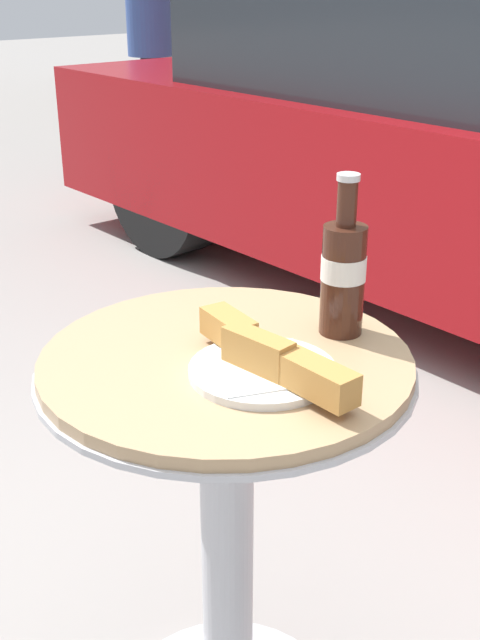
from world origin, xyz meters
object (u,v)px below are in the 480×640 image
at_px(lunch_plate_near, 267,361).
at_px(pedestrian, 150,36).
at_px(bistro_table, 227,497).
at_px(cola_bottle_left, 343,273).

height_order(lunch_plate_near, pedestrian, pedestrian).
bearing_deg(bistro_table, lunch_plate_near, 1.12).
bearing_deg(bistro_table, cola_bottle_left, 74.55).
xyz_separation_m(bistro_table, lunch_plate_near, (0.09, 0.00, 0.28)).
xyz_separation_m(bistro_table, cola_bottle_left, (0.05, 0.20, 0.36)).
distance_m(cola_bottle_left, pedestrian, 4.77).
bearing_deg(pedestrian, bistro_table, -33.16).
bearing_deg(lunch_plate_near, cola_bottle_left, 100.72).
height_order(cola_bottle_left, lunch_plate_near, cola_bottle_left).
bearing_deg(bistro_table, pedestrian, 146.84).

